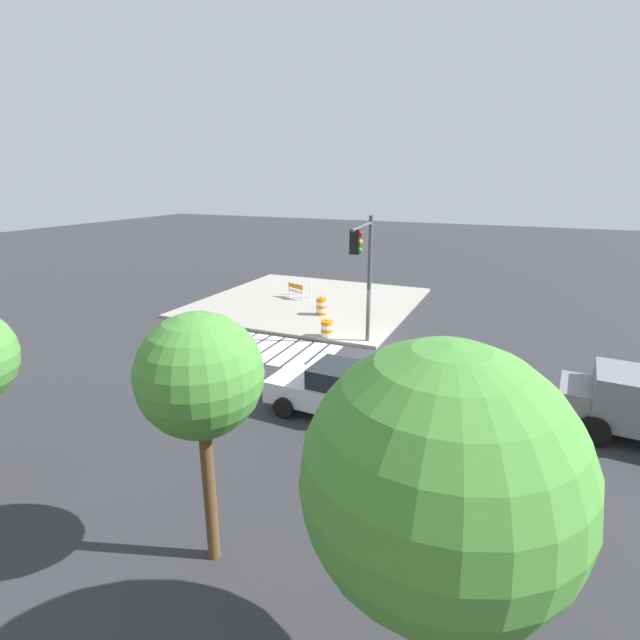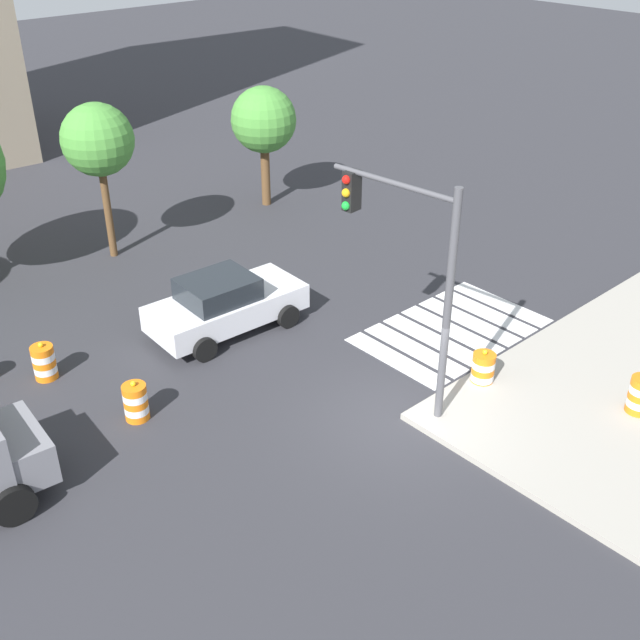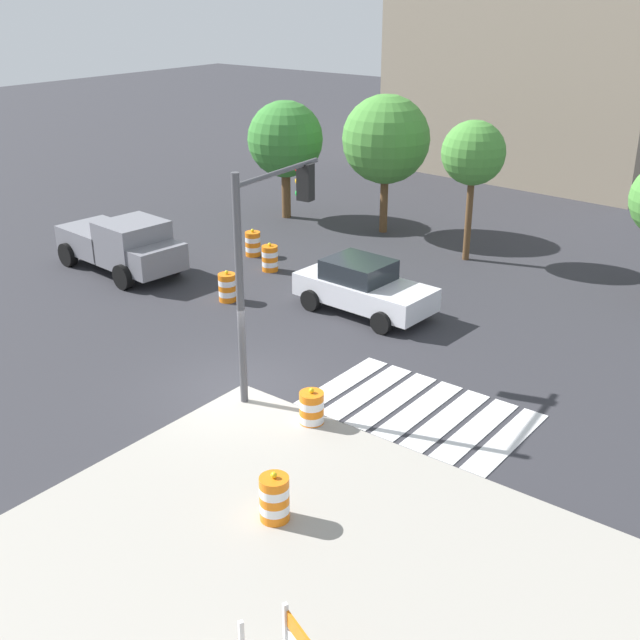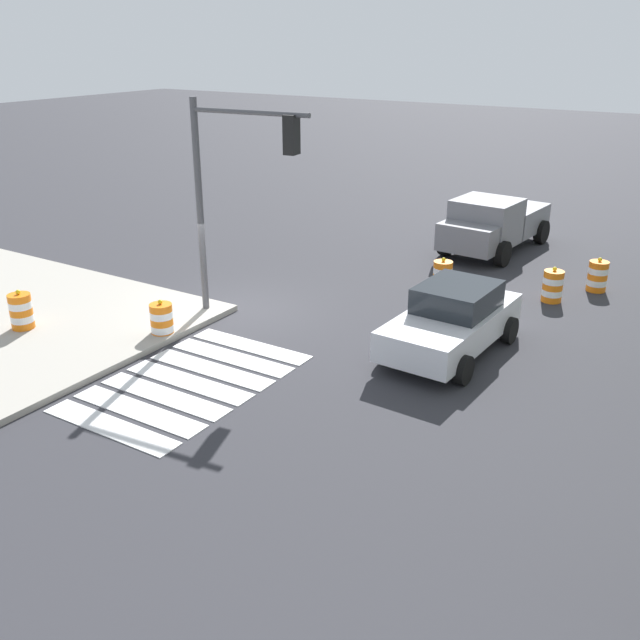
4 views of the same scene
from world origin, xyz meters
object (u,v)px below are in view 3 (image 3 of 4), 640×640
at_px(traffic_barrel_median_far, 253,244).
at_px(street_tree_corner_lot, 473,154).
at_px(traffic_barrel_median_near, 227,287).
at_px(traffic_barrel_crosswalk_end, 312,410).
at_px(sports_car, 363,287).
at_px(street_tree_streetside_near, 386,140).
at_px(traffic_barrel_near_corner, 270,258).
at_px(traffic_light_pole, 268,238).
at_px(street_tree_streetside_far, 285,140).
at_px(pickup_truck, 124,245).
at_px(traffic_barrel_on_sidewalk, 274,498).

distance_m(traffic_barrel_median_far, street_tree_corner_lot, 8.51).
bearing_deg(traffic_barrel_median_near, traffic_barrel_crosswalk_end, -32.82).
height_order(sports_car, traffic_barrel_crosswalk_end, sports_car).
bearing_deg(street_tree_streetside_near, traffic_barrel_near_corner, -94.59).
distance_m(sports_car, traffic_barrel_near_corner, 4.87).
bearing_deg(street_tree_corner_lot, traffic_light_pole, -85.36).
height_order(traffic_barrel_median_near, traffic_barrel_median_far, same).
relative_size(traffic_barrel_near_corner, traffic_light_pole, 0.19).
bearing_deg(traffic_barrel_median_near, street_tree_corner_lot, 64.25).
bearing_deg(sports_car, traffic_barrel_median_near, -154.17).
bearing_deg(traffic_barrel_crosswalk_end, street_tree_streetside_near, 117.78).
height_order(sports_car, traffic_light_pole, traffic_light_pole).
bearing_deg(traffic_barrel_median_far, street_tree_streetside_far, 116.65).
bearing_deg(pickup_truck, traffic_barrel_median_near, 2.39).
bearing_deg(street_tree_corner_lot, sports_car, -90.82).
height_order(pickup_truck, traffic_light_pole, traffic_light_pole).
xyz_separation_m(pickup_truck, traffic_light_pole, (9.68, -3.37, 2.94)).
relative_size(street_tree_streetside_near, street_tree_streetside_far, 1.11).
height_order(traffic_barrel_median_far, street_tree_streetside_near, street_tree_streetside_near).
bearing_deg(traffic_barrel_median_far, traffic_barrel_near_corner, -28.69).
height_order(street_tree_streetside_near, street_tree_streetside_far, street_tree_streetside_near).
distance_m(traffic_barrel_median_near, street_tree_streetside_near, 9.90).
height_order(traffic_barrel_median_near, street_tree_streetside_near, street_tree_streetside_near).
xyz_separation_m(sports_car, traffic_barrel_median_near, (-3.91, -1.89, -0.36)).
distance_m(traffic_barrel_on_sidewalk, street_tree_streetside_near, 19.48).
bearing_deg(street_tree_corner_lot, traffic_barrel_median_far, -145.32).
bearing_deg(traffic_barrel_crosswalk_end, street_tree_streetside_far, 131.96).
relative_size(traffic_barrel_near_corner, street_tree_streetside_far, 0.21).
height_order(pickup_truck, traffic_barrel_median_near, pickup_truck).
bearing_deg(street_tree_streetside_near, traffic_barrel_median_near, -88.07).
bearing_deg(traffic_light_pole, street_tree_corner_lot, 94.64).
bearing_deg(street_tree_streetside_far, sports_car, -37.59).
xyz_separation_m(traffic_barrel_near_corner, traffic_barrel_crosswalk_end, (7.80, -7.48, 0.00)).
xyz_separation_m(traffic_barrel_crosswalk_end, street_tree_streetside_near, (-7.29, 13.84, 3.25)).
xyz_separation_m(traffic_barrel_near_corner, traffic_barrel_median_near, (0.82, -2.99, 0.00)).
relative_size(traffic_barrel_on_sidewalk, traffic_light_pole, 0.19).
xyz_separation_m(pickup_truck, traffic_barrel_crosswalk_end, (11.69, -4.30, -0.52)).
height_order(traffic_light_pole, street_tree_streetside_far, traffic_light_pole).
bearing_deg(pickup_truck, sports_car, 13.62).
bearing_deg(traffic_barrel_on_sidewalk, street_tree_corner_lot, 106.15).
relative_size(street_tree_streetside_far, street_tree_corner_lot, 0.98).
relative_size(traffic_barrel_median_near, street_tree_corner_lot, 0.20).
bearing_deg(traffic_barrel_near_corner, traffic_light_pole, -48.55).
xyz_separation_m(traffic_barrel_median_near, traffic_light_pole, (4.97, -3.57, 3.46)).
relative_size(traffic_barrel_near_corner, street_tree_streetside_near, 0.19).
relative_size(traffic_barrel_near_corner, traffic_barrel_crosswalk_end, 1.00).
height_order(traffic_barrel_crosswalk_end, street_tree_corner_lot, street_tree_corner_lot).
relative_size(pickup_truck, traffic_light_pole, 0.96).
xyz_separation_m(traffic_barrel_on_sidewalk, street_tree_streetside_far, (-13.43, 16.28, 2.71)).
distance_m(sports_car, traffic_barrel_median_far, 6.64).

